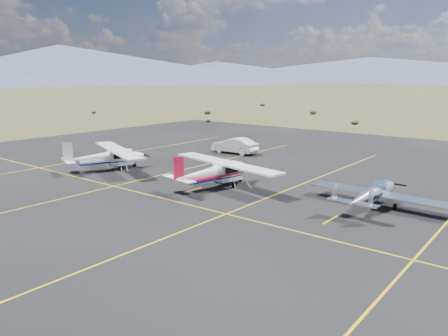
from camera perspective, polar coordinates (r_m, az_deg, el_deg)
ground at (r=30.75m, az=10.21°, el=-3.96°), size 1600.00×1600.00×0.00m
apron at (r=34.47m, az=-0.07°, el=-2.02°), size 72.00×72.00×0.02m
aircraft_low_wing at (r=29.61m, az=19.00°, el=-3.12°), size 6.63×9.25×2.01m
aircraft_cessna at (r=33.00m, az=-1.13°, el=-0.48°), size 6.79×10.91×2.75m
aircraft_plain at (r=40.55m, az=-15.09°, el=1.44°), size 7.68×10.47×2.72m
sedan at (r=47.66m, az=1.41°, el=2.96°), size 2.00×5.25×1.71m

